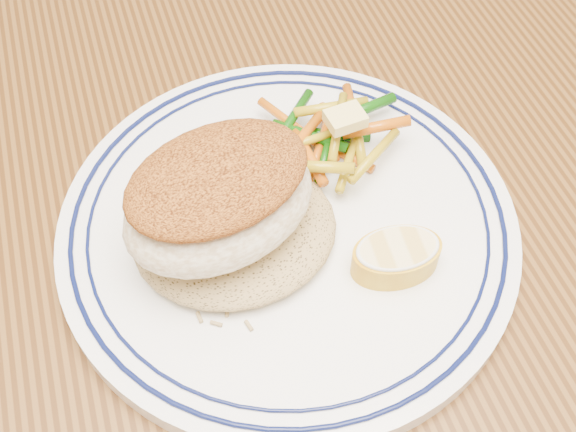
% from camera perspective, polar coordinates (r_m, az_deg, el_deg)
% --- Properties ---
extents(dining_table, '(1.50, 0.90, 0.75)m').
position_cam_1_polar(dining_table, '(0.53, -1.23, -10.28)').
color(dining_table, '#43260D').
rests_on(dining_table, ground).
extents(plate, '(0.29, 0.29, 0.02)m').
position_cam_1_polar(plate, '(0.46, 0.00, -0.78)').
color(plate, white).
rests_on(plate, dining_table).
extents(rice_pilaf, '(0.13, 0.11, 0.02)m').
position_cam_1_polar(rice_pilaf, '(0.44, -4.24, -0.94)').
color(rice_pilaf, '#A68953').
rests_on(rice_pilaf, plate).
extents(fish_fillet, '(0.13, 0.11, 0.06)m').
position_cam_1_polar(fish_fillet, '(0.41, -5.49, 1.41)').
color(fish_fillet, '#F9EDCD').
rests_on(fish_fillet, rice_pilaf).
extents(vegetable_pile, '(0.10, 0.10, 0.03)m').
position_cam_1_polar(vegetable_pile, '(0.48, 3.37, 6.35)').
color(vegetable_pile, '#C45809').
rests_on(vegetable_pile, plate).
extents(butter_pat, '(0.03, 0.02, 0.01)m').
position_cam_1_polar(butter_pat, '(0.46, 4.55, 7.68)').
color(butter_pat, '#FFE67C').
rests_on(butter_pat, vegetable_pile).
extents(lemon_wedge, '(0.06, 0.05, 0.02)m').
position_cam_1_polar(lemon_wedge, '(0.43, 8.54, -3.12)').
color(lemon_wedge, gold).
rests_on(lemon_wedge, plate).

